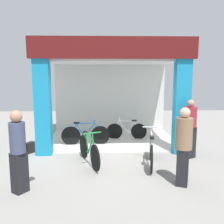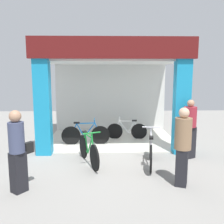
{
  "view_description": "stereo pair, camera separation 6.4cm",
  "coord_description": "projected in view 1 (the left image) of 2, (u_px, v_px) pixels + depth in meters",
  "views": [
    {
      "loc": [
        -0.29,
        -7.28,
        2.43
      ],
      "look_at": [
        0.0,
        0.79,
        1.15
      ],
      "focal_mm": 39.99,
      "sensor_mm": 36.0,
      "label": 1
    },
    {
      "loc": [
        -0.23,
        -7.28,
        2.43
      ],
      "look_at": [
        0.0,
        0.79,
        1.15
      ],
      "focal_mm": 39.99,
      "sensor_mm": 36.0,
      "label": 2
    }
  ],
  "objects": [
    {
      "name": "bicycle_inside_0",
      "position": [
        127.0,
        130.0,
        9.18
      ],
      "size": [
        1.48,
        0.41,
        0.81
      ],
      "color": "black",
      "rests_on": "ground"
    },
    {
      "name": "pedestrian_0",
      "position": [
        190.0,
        128.0,
        7.08
      ],
      "size": [
        0.48,
        0.48,
        1.68
      ],
      "color": "black",
      "rests_on": "ground"
    },
    {
      "name": "bicycle_inside_1",
      "position": [
        85.0,
        134.0,
        8.43
      ],
      "size": [
        1.63,
        0.45,
        0.9
      ],
      "color": "black",
      "rests_on": "ground"
    },
    {
      "name": "shop_facade",
      "position": [
        111.0,
        90.0,
        8.85
      ],
      "size": [
        4.75,
        3.47,
        3.42
      ],
      "color": "beige",
      "rests_on": "ground"
    },
    {
      "name": "pedestrian_1",
      "position": [
        184.0,
        145.0,
        5.34
      ],
      "size": [
        0.46,
        0.46,
        1.71
      ],
      "color": "black",
      "rests_on": "ground"
    },
    {
      "name": "bicycle_parked_0",
      "position": [
        151.0,
        151.0,
        6.6
      ],
      "size": [
        0.48,
        1.74,
        0.96
      ],
      "color": "black",
      "rests_on": "ground"
    },
    {
      "name": "pedestrian_2",
      "position": [
        19.0,
        151.0,
        5.0
      ],
      "size": [
        0.48,
        0.54,
        1.7
      ],
      "color": "black",
      "rests_on": "ground"
    },
    {
      "name": "bicycle_parked_1",
      "position": [
        89.0,
        150.0,
        6.66
      ],
      "size": [
        0.65,
        1.62,
        0.94
      ],
      "color": "black",
      "rests_on": "ground"
    },
    {
      "name": "ground_plane",
      "position": [
        113.0,
        153.0,
        7.57
      ],
      "size": [
        17.1,
        17.1,
        0.0
      ],
      "primitive_type": "plane",
      "color": "gray",
      "rests_on": "ground"
    }
  ]
}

